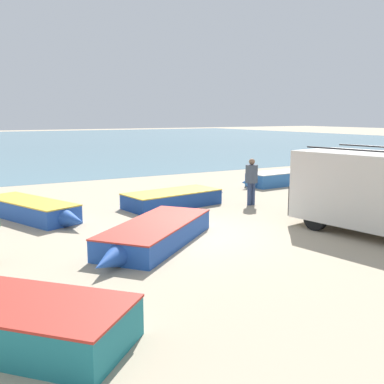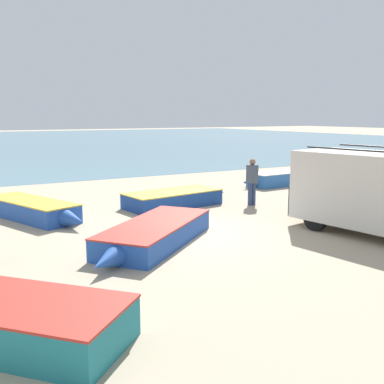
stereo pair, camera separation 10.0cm
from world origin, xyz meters
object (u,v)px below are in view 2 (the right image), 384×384
Objects in this scene: fishing_rowboat_1 at (33,210)px; fisherman_0 at (252,177)px; fishing_rowboat_0 at (153,234)px; fishing_rowboat_3 at (278,179)px; parked_van at (380,191)px; fishing_rowboat_4 at (176,198)px; fishing_rowboat_2 at (12,320)px.

fisherman_0 is (7.67, -1.65, 0.75)m from fishing_rowboat_1.
fishing_rowboat_0 is at bearing 114.13° from fisherman_0.
fishing_rowboat_3 is 5.28m from fisherman_0.
parked_van reaches higher than fishing_rowboat_1.
parked_van is 1.12× the size of fishing_rowboat_0.
parked_van reaches higher than fishing_rowboat_0.
fishing_rowboat_4 is at bearing 59.23° from fisherman_0.
fishing_rowboat_3 is at bearing -96.77° from fishing_rowboat_2.
parked_van reaches higher than fisherman_0.
fishing_rowboat_4 is 2.53× the size of fisherman_0.
fishing_rowboat_1 is 1.18× the size of fishing_rowboat_3.
fishing_rowboat_2 and fishing_rowboat_3 have the same top height.
fishing_rowboat_1 is at bearing 40.05° from parked_van.
fisherman_0 is (5.47, 3.04, 0.77)m from fishing_rowboat_0.
fisherman_0 is (9.46, 6.66, 0.73)m from fishing_rowboat_2.
fishing_rowboat_2 is (-9.97, -1.39, -0.95)m from parked_van.
parked_van is 10.76m from fishing_rowboat_1.
parked_van is at bearing 63.97° from fishing_rowboat_3.
fishing_rowboat_3 is at bearing 173.98° from fishing_rowboat_0.
fishing_rowboat_2 is 10.47m from fishing_rowboat_4.
fisherman_0 reaches higher than fishing_rowboat_2.
fishing_rowboat_3 is (9.52, 6.35, 0.04)m from fishing_rowboat_0.
fishing_rowboat_1 is 11.83m from fishing_rowboat_3.
parked_van is 2.88× the size of fisherman_0.
parked_van is 7.31m from fishing_rowboat_4.
fishing_rowboat_1 is (-2.20, 4.68, 0.02)m from fishing_rowboat_0.
fishing_rowboat_4 is at bearing 15.81° from parked_van.
fishing_rowboat_0 is 1.25× the size of fishing_rowboat_2.
fisherman_0 reaches higher than fishing_rowboat_4.
fishing_rowboat_0 is 5.17m from fishing_rowboat_1.
fishing_rowboat_2 is 0.90× the size of fishing_rowboat_3.
parked_van is 9.32m from fishing_rowboat_3.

